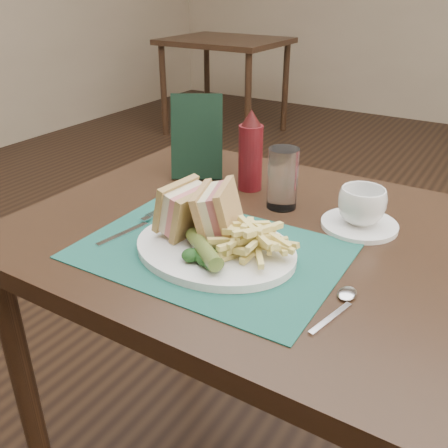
% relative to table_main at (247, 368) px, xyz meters
% --- Properties ---
extents(floor, '(7.00, 7.00, 0.00)m').
position_rel_table_main_xyz_m(floor, '(0.00, 0.50, -0.38)').
color(floor, black).
rests_on(floor, ground).
extents(table_main, '(0.90, 0.75, 0.75)m').
position_rel_table_main_xyz_m(table_main, '(0.00, 0.00, 0.00)').
color(table_main, black).
rests_on(table_main, ground).
extents(table_bg_left, '(0.90, 0.75, 0.75)m').
position_rel_table_main_xyz_m(table_bg_left, '(-1.75, 2.73, 0.00)').
color(table_bg_left, black).
rests_on(table_bg_left, ground).
extents(placemat, '(0.47, 0.34, 0.00)m').
position_rel_table_main_xyz_m(placemat, '(-0.01, -0.13, 0.38)').
color(placemat, '#195145').
rests_on(placemat, table_main).
extents(plate, '(0.30, 0.24, 0.01)m').
position_rel_table_main_xyz_m(plate, '(0.00, -0.14, 0.38)').
color(plate, white).
rests_on(plate, placemat).
extents(sandwich_half_a, '(0.09, 0.11, 0.10)m').
position_rel_table_main_xyz_m(sandwich_half_a, '(-0.09, -0.12, 0.44)').
color(sandwich_half_a, tan).
rests_on(sandwich_half_a, plate).
extents(sandwich_half_b, '(0.11, 0.12, 0.11)m').
position_rel_table_main_xyz_m(sandwich_half_b, '(-0.03, -0.12, 0.45)').
color(sandwich_half_b, tan).
rests_on(sandwich_half_b, plate).
extents(kale_garnish, '(0.11, 0.08, 0.03)m').
position_rel_table_main_xyz_m(kale_garnish, '(0.01, -0.19, 0.41)').
color(kale_garnish, '#143613').
rests_on(kale_garnish, plate).
extents(pickle_spear, '(0.11, 0.09, 0.03)m').
position_rel_table_main_xyz_m(pickle_spear, '(0.01, -0.19, 0.41)').
color(pickle_spear, '#4D6225').
rests_on(pickle_spear, plate).
extents(fries_pile, '(0.18, 0.20, 0.06)m').
position_rel_table_main_xyz_m(fries_pile, '(0.07, -0.13, 0.42)').
color(fries_pile, '#E2D071').
rests_on(fries_pile, plate).
extents(fork, '(0.06, 0.17, 0.01)m').
position_rel_table_main_xyz_m(fork, '(-0.19, -0.14, 0.38)').
color(fork, silver).
rests_on(fork, placemat).
extents(spoon, '(0.07, 0.15, 0.01)m').
position_rel_table_main_xyz_m(spoon, '(0.25, -0.18, 0.38)').
color(spoon, silver).
rests_on(spoon, table_main).
extents(saucer, '(0.19, 0.19, 0.01)m').
position_rel_table_main_xyz_m(saucer, '(0.19, 0.10, 0.38)').
color(saucer, white).
rests_on(saucer, table_main).
extents(coffee_cup, '(0.13, 0.13, 0.07)m').
position_rel_table_main_xyz_m(coffee_cup, '(0.19, 0.10, 0.42)').
color(coffee_cup, white).
rests_on(coffee_cup, saucer).
extents(drinking_glass, '(0.08, 0.08, 0.13)m').
position_rel_table_main_xyz_m(drinking_glass, '(0.01, 0.11, 0.44)').
color(drinking_glass, silver).
rests_on(drinking_glass, table_main).
extents(ketchup_bottle, '(0.07, 0.07, 0.19)m').
position_rel_table_main_xyz_m(ketchup_bottle, '(-0.09, 0.16, 0.47)').
color(ketchup_bottle, '#510D12').
rests_on(ketchup_bottle, table_main).
extents(check_presenter, '(0.14, 0.13, 0.20)m').
position_rel_table_main_xyz_m(check_presenter, '(-0.25, 0.17, 0.47)').
color(check_presenter, black).
rests_on(check_presenter, table_main).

